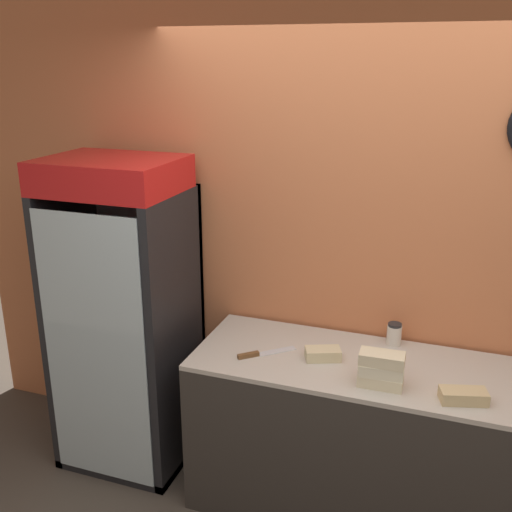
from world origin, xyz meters
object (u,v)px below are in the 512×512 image
sandwich_stack_bottom (380,380)px  sandwich_stack_middle (381,370)px  sandwich_flat_left (463,396)px  beverage_cooler (128,299)px  chefs_knife (259,354)px  condiment_jar (394,334)px  sandwich_stack_top (382,359)px  sandwich_flat_right (323,354)px

sandwich_stack_bottom → sandwich_stack_middle: sandwich_stack_middle is taller
sandwich_stack_bottom → sandwich_flat_left: size_ratio=0.93×
beverage_cooler → chefs_knife: (0.86, -0.16, -0.12)m
condiment_jar → sandwich_stack_bottom: bearing=-90.4°
sandwich_stack_middle → sandwich_stack_top: size_ratio=1.01×
beverage_cooler → condiment_jar: size_ratio=15.27×
sandwich_stack_middle → chefs_knife: sandwich_stack_middle is taller
sandwich_stack_top → sandwich_flat_left: size_ratio=0.94×
chefs_knife → sandwich_stack_top: bearing=-8.3°
sandwich_stack_middle → sandwich_stack_bottom: bearing=0.0°
sandwich_stack_bottom → sandwich_stack_middle: bearing=0.0°
sandwich_stack_middle → sandwich_flat_right: size_ratio=1.06×
sandwich_stack_middle → chefs_knife: 0.65m
sandwich_stack_middle → beverage_cooler: bearing=170.5°
sandwich_stack_middle → sandwich_flat_right: sandwich_stack_middle is taller
sandwich_stack_top → chefs_knife: size_ratio=0.80×
chefs_knife → sandwich_flat_right: bearing=12.2°
sandwich_stack_bottom → beverage_cooler: bearing=170.5°
beverage_cooler → sandwich_flat_right: size_ratio=9.16×
sandwich_stack_bottom → chefs_knife: 0.65m
sandwich_flat_left → condiment_jar: bearing=128.1°
sandwich_flat_right → condiment_jar: bearing=42.6°
sandwich_flat_left → sandwich_stack_bottom: bearing=178.0°
sandwich_flat_right → condiment_jar: (0.32, 0.29, 0.03)m
sandwich_flat_right → condiment_jar: condiment_jar is taller
sandwich_stack_top → beverage_cooler: bearing=170.5°
sandwich_stack_bottom → sandwich_stack_middle: (0.00, 0.00, 0.06)m
sandwich_stack_middle → sandwich_stack_top: sandwich_stack_top is taller
beverage_cooler → sandwich_flat_left: size_ratio=8.19×
sandwich_flat_left → beverage_cooler: bearing=172.0°
sandwich_stack_top → condiment_jar: (0.00, 0.46, -0.08)m
beverage_cooler → sandwich_stack_middle: beverage_cooler is taller
condiment_jar → chefs_knife: bearing=-150.5°
beverage_cooler → sandwich_flat_right: 1.19m
sandwich_flat_right → sandwich_stack_bottom: bearing=-27.4°
sandwich_flat_left → sandwich_stack_middle: bearing=178.0°
sandwich_stack_bottom → condiment_jar: (0.00, 0.46, 0.03)m
sandwich_stack_middle → condiment_jar: 0.46m
beverage_cooler → condiment_jar: bearing=7.8°
sandwich_stack_bottom → sandwich_stack_top: sandwich_stack_top is taller
sandwich_flat_right → condiment_jar: 0.43m
sandwich_stack_middle → sandwich_flat_right: bearing=152.6°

